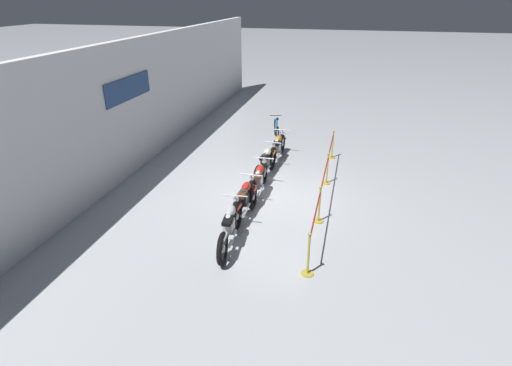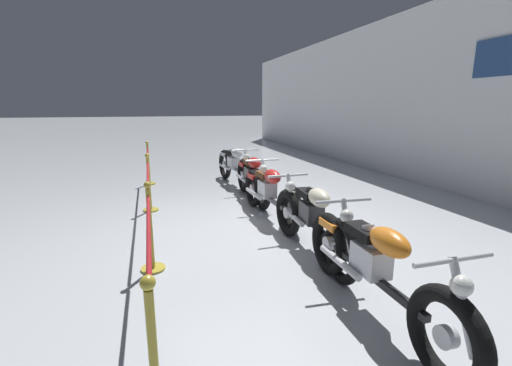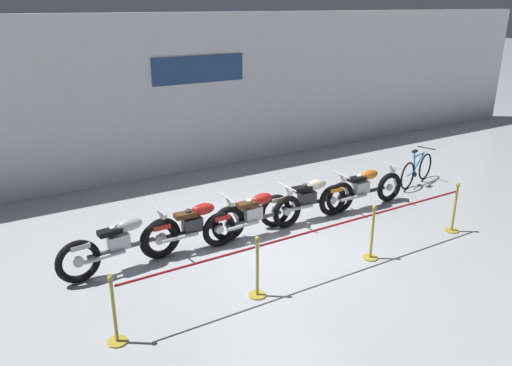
{
  "view_description": "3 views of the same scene",
  "coord_description": "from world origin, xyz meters",
  "px_view_note": "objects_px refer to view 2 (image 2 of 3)",
  "views": [
    {
      "loc": [
        -10.42,
        -1.99,
        5.5
      ],
      "look_at": [
        -0.16,
        0.57,
        0.44
      ],
      "focal_mm": 28.0,
      "sensor_mm": 36.0,
      "label": 1
    },
    {
      "loc": [
        5.13,
        -1.34,
        1.87
      ],
      "look_at": [
        -0.68,
        0.47,
        0.5
      ],
      "focal_mm": 24.0,
      "sensor_mm": 36.0,
      "label": 2
    },
    {
      "loc": [
        -4.74,
        -7.29,
        4.41
      ],
      "look_at": [
        0.25,
        1.02,
        0.91
      ],
      "focal_mm": 35.0,
      "sensor_mm": 36.0,
      "label": 3
    }
  ],
  "objects_px": {
    "motorcycle_red_2": "(268,193)",
    "motorcycle_orange_4": "(374,268)",
    "motorcycle_silver_0": "(234,166)",
    "motorcycle_red_1": "(252,178)",
    "stanchion_mid_left": "(150,192)",
    "stanchion_mid_right": "(151,241)",
    "motorcycle_cream_3": "(313,218)",
    "stanchion_far_left": "(148,173)"
  },
  "relations": [
    {
      "from": "motorcycle_silver_0",
      "to": "motorcycle_red_1",
      "type": "xyz_separation_m",
      "value": [
        1.4,
        0.02,
        -0.01
      ]
    },
    {
      "from": "motorcycle_red_1",
      "to": "motorcycle_cream_3",
      "type": "bearing_deg",
      "value": 0.34
    },
    {
      "from": "stanchion_mid_right",
      "to": "motorcycle_silver_0",
      "type": "bearing_deg",
      "value": 153.78
    },
    {
      "from": "motorcycle_red_2",
      "to": "stanchion_far_left",
      "type": "distance_m",
      "value": 2.22
    },
    {
      "from": "stanchion_mid_right",
      "to": "stanchion_far_left",
      "type": "bearing_deg",
      "value": 180.0
    },
    {
      "from": "motorcycle_red_2",
      "to": "motorcycle_red_1",
      "type": "bearing_deg",
      "value": 175.8
    },
    {
      "from": "motorcycle_cream_3",
      "to": "stanchion_far_left",
      "type": "bearing_deg",
      "value": -141.94
    },
    {
      "from": "motorcycle_cream_3",
      "to": "stanchion_far_left",
      "type": "height_order",
      "value": "stanchion_far_left"
    },
    {
      "from": "motorcycle_red_1",
      "to": "stanchion_mid_right",
      "type": "bearing_deg",
      "value": -37.55
    },
    {
      "from": "motorcycle_cream_3",
      "to": "stanchion_far_left",
      "type": "relative_size",
      "value": 0.34
    },
    {
      "from": "motorcycle_red_1",
      "to": "motorcycle_silver_0",
      "type": "bearing_deg",
      "value": -179.04
    },
    {
      "from": "motorcycle_silver_0",
      "to": "motorcycle_red_1",
      "type": "relative_size",
      "value": 1.06
    },
    {
      "from": "motorcycle_red_2",
      "to": "stanchion_far_left",
      "type": "xyz_separation_m",
      "value": [
        -1.13,
        -1.89,
        0.24
      ]
    },
    {
      "from": "motorcycle_red_1",
      "to": "stanchion_far_left",
      "type": "distance_m",
      "value": 2.0
    },
    {
      "from": "motorcycle_orange_4",
      "to": "motorcycle_silver_0",
      "type": "bearing_deg",
      "value": 179.31
    },
    {
      "from": "stanchion_mid_right",
      "to": "motorcycle_orange_4",
      "type": "bearing_deg",
      "value": 51.52
    },
    {
      "from": "motorcycle_red_2",
      "to": "stanchion_mid_right",
      "type": "bearing_deg",
      "value": -54.84
    },
    {
      "from": "stanchion_far_left",
      "to": "motorcycle_red_2",
      "type": "bearing_deg",
      "value": 59.09
    },
    {
      "from": "motorcycle_silver_0",
      "to": "stanchion_mid_right",
      "type": "distance_m",
      "value": 4.44
    },
    {
      "from": "stanchion_mid_right",
      "to": "motorcycle_red_2",
      "type": "bearing_deg",
      "value": 125.16
    },
    {
      "from": "motorcycle_silver_0",
      "to": "motorcycle_orange_4",
      "type": "bearing_deg",
      "value": -0.69
    },
    {
      "from": "motorcycle_orange_4",
      "to": "stanchion_mid_left",
      "type": "xyz_separation_m",
      "value": [
        -3.93,
        -1.9,
        -0.1
      ]
    },
    {
      "from": "motorcycle_silver_0",
      "to": "motorcycle_red_2",
      "type": "relative_size",
      "value": 0.99
    },
    {
      "from": "stanchion_far_left",
      "to": "motorcycle_orange_4",
      "type": "bearing_deg",
      "value": 25.5
    },
    {
      "from": "stanchion_far_left",
      "to": "stanchion_mid_right",
      "type": "bearing_deg",
      "value": 0.0
    },
    {
      "from": "stanchion_far_left",
      "to": "stanchion_mid_left",
      "type": "bearing_deg",
      "value": 0.0
    },
    {
      "from": "motorcycle_cream_3",
      "to": "motorcycle_orange_4",
      "type": "height_order",
      "value": "motorcycle_cream_3"
    },
    {
      "from": "motorcycle_silver_0",
      "to": "motorcycle_red_2",
      "type": "xyz_separation_m",
      "value": [
        2.65,
        -0.07,
        -0.02
      ]
    },
    {
      "from": "motorcycle_red_1",
      "to": "motorcycle_cream_3",
      "type": "relative_size",
      "value": 0.91
    },
    {
      "from": "motorcycle_cream_3",
      "to": "stanchion_mid_left",
      "type": "height_order",
      "value": "stanchion_mid_left"
    },
    {
      "from": "motorcycle_red_1",
      "to": "motorcycle_orange_4",
      "type": "xyz_separation_m",
      "value": [
        4.09,
        -0.09,
        -0.01
      ]
    },
    {
      "from": "motorcycle_orange_4",
      "to": "motorcycle_cream_3",
      "type": "bearing_deg",
      "value": 175.76
    },
    {
      "from": "stanchion_mid_left",
      "to": "stanchion_mid_right",
      "type": "distance_m",
      "value": 2.42
    },
    {
      "from": "motorcycle_cream_3",
      "to": "stanchion_mid_right",
      "type": "xyz_separation_m",
      "value": [
        -0.09,
        -2.0,
        -0.11
      ]
    },
    {
      "from": "stanchion_mid_left",
      "to": "motorcycle_orange_4",
      "type": "bearing_deg",
      "value": 25.75
    },
    {
      "from": "motorcycle_red_2",
      "to": "stanchion_mid_left",
      "type": "relative_size",
      "value": 2.18
    },
    {
      "from": "motorcycle_orange_4",
      "to": "stanchion_far_left",
      "type": "bearing_deg",
      "value": -154.5
    },
    {
      "from": "motorcycle_silver_0",
      "to": "motorcycle_cream_3",
      "type": "bearing_deg",
      "value": 0.55
    },
    {
      "from": "stanchion_mid_left",
      "to": "stanchion_mid_right",
      "type": "relative_size",
      "value": 1.0
    },
    {
      "from": "motorcycle_red_2",
      "to": "motorcycle_orange_4",
      "type": "bearing_deg",
      "value": 0.04
    },
    {
      "from": "motorcycle_orange_4",
      "to": "stanchion_mid_right",
      "type": "height_order",
      "value": "stanchion_mid_right"
    },
    {
      "from": "motorcycle_red_2",
      "to": "motorcycle_cream_3",
      "type": "bearing_deg",
      "value": 4.32
    }
  ]
}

